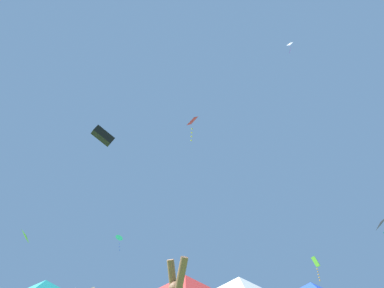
% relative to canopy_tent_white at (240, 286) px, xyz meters
% --- Properties ---
extents(canopy_tent_white, '(3.16, 3.16, 3.38)m').
position_rel_canopy_tent_white_xyz_m(canopy_tent_white, '(0.00, 0.00, 0.00)').
color(canopy_tent_white, '#9E9EA3').
rests_on(canopy_tent_white, ground).
extents(canopy_tent_red, '(2.66, 2.66, 2.84)m').
position_rel_canopy_tent_white_xyz_m(canopy_tent_red, '(-3.22, -5.56, -0.46)').
color(canopy_tent_red, '#9E9EA3').
rests_on(canopy_tent_red, ground).
extents(kite_lime_diamond, '(1.04, 1.05, 0.95)m').
position_rel_canopy_tent_white_xyz_m(kite_lime_diamond, '(-17.87, 9.21, 4.88)').
color(kite_lime_diamond, '#75D138').
extents(kite_cyan_delta, '(1.23, 1.20, 1.83)m').
position_rel_canopy_tent_white_xyz_m(kite_cyan_delta, '(-11.01, 17.26, 6.59)').
color(kite_cyan_delta, '#2DB7CC').
extents(kite_black_diamond, '(0.88, 0.84, 1.80)m').
position_rel_canopy_tent_white_xyz_m(kite_black_diamond, '(8.43, -1.79, 3.19)').
color(kite_black_diamond, black).
extents(kite_red_diamond, '(1.38, 1.30, 3.23)m').
position_rel_canopy_tent_white_xyz_m(kite_red_diamond, '(-2.56, 10.31, 18.73)').
color(kite_red_diamond, red).
extents(kite_black_box, '(1.53, 1.24, 1.10)m').
position_rel_canopy_tent_white_xyz_m(kite_black_box, '(-8.61, -2.76, 8.52)').
color(kite_black_box, black).
extents(kite_white_diamond, '(0.62, 0.61, 1.44)m').
position_rel_canopy_tent_white_xyz_m(kite_white_diamond, '(6.94, 1.00, 21.83)').
color(kite_white_diamond, white).
extents(kite_lime_box, '(0.94, 0.81, 2.64)m').
position_rel_canopy_tent_white_xyz_m(kite_lime_box, '(12.13, 17.33, 3.91)').
color(kite_lime_box, '#75D138').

